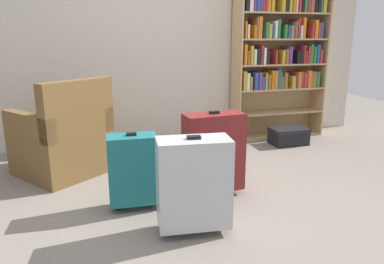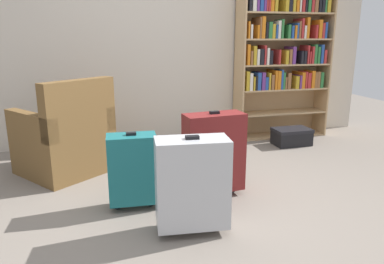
{
  "view_description": "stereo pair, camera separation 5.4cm",
  "coord_description": "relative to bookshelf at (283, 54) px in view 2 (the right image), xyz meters",
  "views": [
    {
      "loc": [
        -0.77,
        -2.37,
        1.27
      ],
      "look_at": [
        0.01,
        0.25,
        0.55
      ],
      "focal_mm": 34.49,
      "sensor_mm": 36.0,
      "label": 1
    },
    {
      "loc": [
        -0.71,
        -2.39,
        1.27
      ],
      "look_at": [
        0.01,
        0.25,
        0.55
      ],
      "focal_mm": 34.49,
      "sensor_mm": 36.0,
      "label": 2
    }
  ],
  "objects": [
    {
      "name": "ground_plane",
      "position": [
        -1.59,
        -1.8,
        -1.05
      ],
      "size": [
        9.8,
        9.8,
        0.0
      ],
      "primitive_type": "plane",
      "color": "slate"
    },
    {
      "name": "back_wall",
      "position": [
        -1.59,
        0.22,
        0.25
      ],
      "size": [
        5.6,
        0.1,
        2.6
      ],
      "primitive_type": "cube",
      "color": "beige",
      "rests_on": "ground"
    },
    {
      "name": "bookshelf",
      "position": [
        0.0,
        0.0,
        0.0
      ],
      "size": [
        1.18,
        0.32,
        1.82
      ],
      "color": "tan",
      "rests_on": "ground"
    },
    {
      "name": "armchair",
      "position": [
        -2.58,
        -0.68,
        -0.73
      ],
      "size": [
        0.98,
        0.98,
        0.9
      ],
      "color": "brown",
      "rests_on": "ground"
    },
    {
      "name": "mug",
      "position": [
        -2.06,
        -0.73,
        -1.0
      ],
      "size": [
        0.12,
        0.08,
        0.1
      ],
      "color": "#1959A5",
      "rests_on": "ground"
    },
    {
      "name": "storage_box",
      "position": [
        -0.05,
        -0.42,
        -0.94
      ],
      "size": [
        0.43,
        0.28,
        0.2
      ],
      "color": "black",
      "rests_on": "ground"
    },
    {
      "name": "suitcase_silver",
      "position": [
        -1.72,
        -2.05,
        -0.7
      ],
      "size": [
        0.49,
        0.29,
        0.66
      ],
      "color": "#B7BABF",
      "rests_on": "ground"
    },
    {
      "name": "suitcase_dark_red",
      "position": [
        -1.4,
        -1.54,
        -0.69
      ],
      "size": [
        0.49,
        0.25,
        0.7
      ],
      "color": "maroon",
      "rests_on": "ground"
    },
    {
      "name": "suitcase_teal",
      "position": [
        -2.06,
        -1.59,
        -0.74
      ],
      "size": [
        0.37,
        0.23,
        0.59
      ],
      "color": "#19666B",
      "rests_on": "ground"
    }
  ]
}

